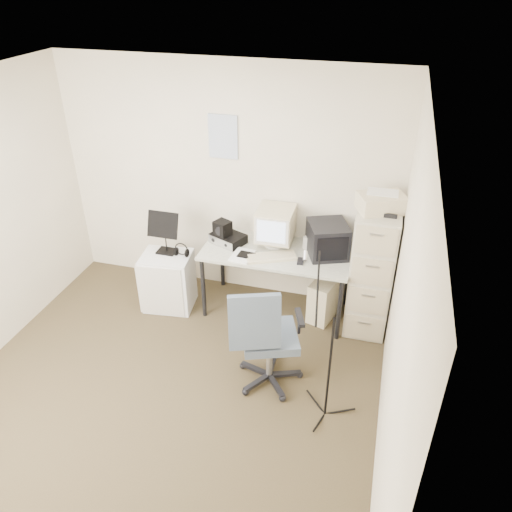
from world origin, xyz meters
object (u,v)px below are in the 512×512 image
(filing_cabinet, at_px, (372,270))
(side_cart, at_px, (168,281))
(desk, at_px, (276,281))
(office_chair, at_px, (270,335))

(filing_cabinet, distance_m, side_cart, 2.12)
(desk, height_order, office_chair, office_chair)
(filing_cabinet, xyz_separation_m, office_chair, (-0.76, -1.06, -0.13))
(office_chair, relative_size, side_cart, 1.66)
(office_chair, height_order, side_cart, office_chair)
(office_chair, bearing_deg, desk, 79.81)
(filing_cabinet, xyz_separation_m, side_cart, (-2.08, -0.26, -0.34))
(filing_cabinet, bearing_deg, desk, -178.19)
(side_cart, bearing_deg, desk, 4.31)
(side_cart, bearing_deg, filing_cabinet, 0.01)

